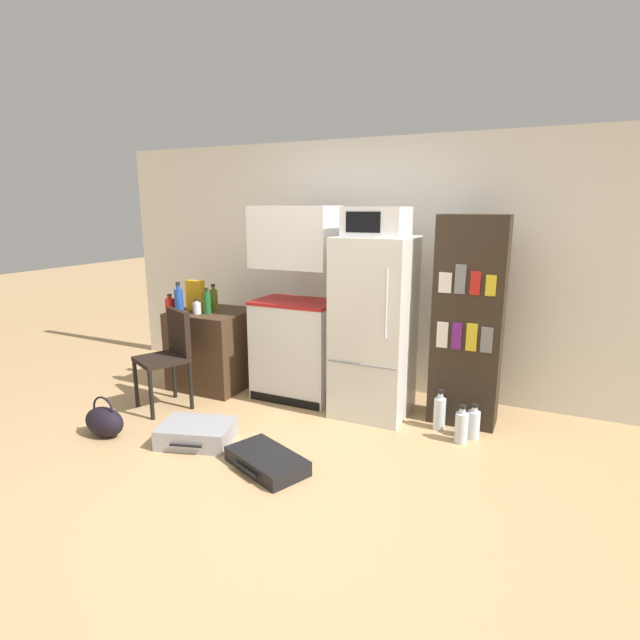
# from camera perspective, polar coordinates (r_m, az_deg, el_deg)

# --- Properties ---
(ground_plane) EXTENTS (24.00, 24.00, 0.00)m
(ground_plane) POSITION_cam_1_polar(r_m,az_deg,el_deg) (3.59, -4.57, -17.19)
(ground_plane) COLOR tan
(wall_back) EXTENTS (6.40, 0.10, 2.43)m
(wall_back) POSITION_cam_1_polar(r_m,az_deg,el_deg) (4.92, 8.89, 5.90)
(wall_back) COLOR white
(wall_back) RESTS_ON ground_plane
(side_table) EXTENTS (0.72, 0.68, 0.78)m
(side_table) POSITION_cam_1_polar(r_m,az_deg,el_deg) (5.19, -12.06, -3.19)
(side_table) COLOR #422D1E
(side_table) RESTS_ON ground_plane
(kitchen_hutch) EXTENTS (0.77, 0.52, 1.81)m
(kitchen_hutch) POSITION_cam_1_polar(r_m,az_deg,el_deg) (4.68, -2.78, 0.80)
(kitchen_hutch) COLOR white
(kitchen_hutch) RESTS_ON ground_plane
(refrigerator) EXTENTS (0.63, 0.64, 1.56)m
(refrigerator) POSITION_cam_1_polar(r_m,az_deg,el_deg) (4.33, 6.20, -0.85)
(refrigerator) COLOR silver
(refrigerator) RESTS_ON ground_plane
(microwave) EXTENTS (0.50, 0.41, 0.24)m
(microwave) POSITION_cam_1_polar(r_m,az_deg,el_deg) (4.21, 6.49, 11.12)
(microwave) COLOR silver
(microwave) RESTS_ON refrigerator
(bookshelf) EXTENTS (0.55, 0.33, 1.74)m
(bookshelf) POSITION_cam_1_polar(r_m,az_deg,el_deg) (4.27, 16.57, -0.23)
(bookshelf) COLOR #2D2319
(bookshelf) RESTS_ON ground_plane
(bottle_olive_oil) EXTENTS (0.08, 0.08, 0.26)m
(bottle_olive_oil) POSITION_cam_1_polar(r_m,az_deg,el_deg) (5.12, -12.06, 2.35)
(bottle_olive_oil) COLOR #566619
(bottle_olive_oil) RESTS_ON side_table
(bottle_milk_white) EXTENTS (0.08, 0.08, 0.14)m
(bottle_milk_white) POSITION_cam_1_polar(r_m,az_deg,el_deg) (4.97, -13.88, 1.37)
(bottle_milk_white) COLOR white
(bottle_milk_white) RESTS_ON side_table
(bottle_blue_soda) EXTENTS (0.08, 0.08, 0.32)m
(bottle_blue_soda) POSITION_cam_1_polar(r_m,az_deg,el_deg) (4.96, -15.82, 2.09)
(bottle_blue_soda) COLOR #1E47A3
(bottle_blue_soda) RESTS_ON side_table
(bottle_green_tall) EXTENTS (0.08, 0.08, 0.25)m
(bottle_green_tall) POSITION_cam_1_polar(r_m,az_deg,el_deg) (4.95, -12.77, 1.92)
(bottle_green_tall) COLOR #1E6028
(bottle_green_tall) RESTS_ON side_table
(bottle_ketchup_red) EXTENTS (0.09, 0.09, 0.19)m
(bottle_ketchup_red) POSITION_cam_1_polar(r_m,az_deg,el_deg) (5.04, -16.77, 1.60)
(bottle_ketchup_red) COLOR #AD1914
(bottle_ketchup_red) RESTS_ON side_table
(cereal_box) EXTENTS (0.19, 0.07, 0.30)m
(cereal_box) POSITION_cam_1_polar(r_m,az_deg,el_deg) (5.14, -14.04, 2.76)
(cereal_box) COLOR gold
(cereal_box) RESTS_ON side_table
(chair) EXTENTS (0.53, 0.53, 0.89)m
(chair) POSITION_cam_1_polar(r_m,az_deg,el_deg) (4.71, -16.78, -3.30)
(chair) COLOR black
(chair) RESTS_ON ground_plane
(suitcase_large_flat) EXTENTS (0.68, 0.54, 0.11)m
(suitcase_large_flat) POSITION_cam_1_polar(r_m,az_deg,el_deg) (3.66, -6.11, -15.72)
(suitcase_large_flat) COLOR black
(suitcase_large_flat) RESTS_ON ground_plane
(suitcase_small_flat) EXTENTS (0.64, 0.53, 0.15)m
(suitcase_small_flat) POSITION_cam_1_polar(r_m,az_deg,el_deg) (4.09, -13.91, -12.43)
(suitcase_small_flat) COLOR #99999E
(suitcase_small_flat) RESTS_ON ground_plane
(handbag) EXTENTS (0.36, 0.20, 0.33)m
(handbag) POSITION_cam_1_polar(r_m,az_deg,el_deg) (4.41, -23.42, -10.58)
(handbag) COLOR black
(handbag) RESTS_ON ground_plane
(water_bottle_front) EXTENTS (0.10, 0.10, 0.29)m
(water_bottle_front) POSITION_cam_1_polar(r_m,az_deg,el_deg) (4.20, 17.14, -11.27)
(water_bottle_front) COLOR silver
(water_bottle_front) RESTS_ON ground_plane
(water_bottle_middle) EXTENTS (0.10, 0.10, 0.31)m
(water_bottle_middle) POSITION_cam_1_polar(r_m,az_deg,el_deg) (4.10, 15.86, -11.66)
(water_bottle_middle) COLOR silver
(water_bottle_middle) RESTS_ON ground_plane
(water_bottle_back) EXTENTS (0.10, 0.10, 0.34)m
(water_bottle_back) POSITION_cam_1_polar(r_m,az_deg,el_deg) (4.28, 13.50, -10.25)
(water_bottle_back) COLOR silver
(water_bottle_back) RESTS_ON ground_plane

